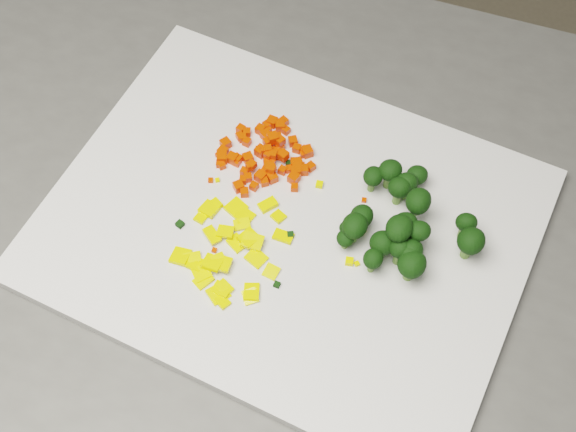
% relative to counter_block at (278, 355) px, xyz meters
% --- Properties ---
extents(counter_block, '(0.93, 0.69, 0.90)m').
position_rel_counter_block_xyz_m(counter_block, '(0.00, 0.00, 0.00)').
color(counter_block, '#494947').
rests_on(counter_block, ground).
extents(cutting_board, '(0.51, 0.43, 0.01)m').
position_rel_counter_block_xyz_m(cutting_board, '(0.02, -0.04, 0.46)').
color(cutting_board, silver).
rests_on(cutting_board, counter_block).
extents(carrot_pile, '(0.10, 0.10, 0.03)m').
position_rel_counter_block_xyz_m(carrot_pile, '(-0.01, 0.03, 0.48)').
color(carrot_pile, red).
rests_on(carrot_pile, cutting_board).
extents(pepper_pile, '(0.12, 0.12, 0.02)m').
position_rel_counter_block_xyz_m(pepper_pile, '(-0.02, -0.08, 0.47)').
color(pepper_pile, yellow).
rests_on(pepper_pile, cutting_board).
extents(broccoli_pile, '(0.12, 0.12, 0.06)m').
position_rel_counter_block_xyz_m(broccoli_pile, '(0.13, -0.02, 0.49)').
color(broccoli_pile, black).
rests_on(broccoli_pile, cutting_board).
extents(carrot_cube_0, '(0.01, 0.01, 0.01)m').
position_rel_counter_block_xyz_m(carrot_cube_0, '(-0.06, 0.02, 0.47)').
color(carrot_cube_0, red).
rests_on(carrot_cube_0, carrot_pile).
extents(carrot_cube_1, '(0.01, 0.01, 0.01)m').
position_rel_counter_block_xyz_m(carrot_cube_1, '(-0.03, 0.02, 0.47)').
color(carrot_cube_1, red).
rests_on(carrot_cube_1, carrot_pile).
extents(carrot_cube_2, '(0.01, 0.01, 0.01)m').
position_rel_counter_block_xyz_m(carrot_cube_2, '(0.02, 0.05, 0.47)').
color(carrot_cube_2, red).
rests_on(carrot_cube_2, carrot_pile).
extents(carrot_cube_3, '(0.01, 0.01, 0.01)m').
position_rel_counter_block_xyz_m(carrot_cube_3, '(-0.00, 0.06, 0.47)').
color(carrot_cube_3, red).
rests_on(carrot_cube_3, carrot_pile).
extents(carrot_cube_4, '(0.01, 0.01, 0.01)m').
position_rel_counter_block_xyz_m(carrot_cube_4, '(-0.04, 0.02, 0.47)').
color(carrot_cube_4, red).
rests_on(carrot_cube_4, carrot_pile).
extents(carrot_cube_5, '(0.01, 0.01, 0.01)m').
position_rel_counter_block_xyz_m(carrot_cube_5, '(-0.06, 0.03, 0.47)').
color(carrot_cube_5, red).
rests_on(carrot_cube_5, carrot_pile).
extents(carrot_cube_6, '(0.01, 0.01, 0.01)m').
position_rel_counter_block_xyz_m(carrot_cube_6, '(-0.00, 0.01, 0.47)').
color(carrot_cube_6, red).
rests_on(carrot_cube_6, carrot_pile).
extents(carrot_cube_7, '(0.01, 0.01, 0.01)m').
position_rel_counter_block_xyz_m(carrot_cube_7, '(-0.01, 0.00, 0.47)').
color(carrot_cube_7, red).
rests_on(carrot_cube_7, carrot_pile).
extents(carrot_cube_8, '(0.01, 0.01, 0.01)m').
position_rel_counter_block_xyz_m(carrot_cube_8, '(-0.05, 0.02, 0.47)').
color(carrot_cube_8, red).
rests_on(carrot_cube_8, carrot_pile).
extents(carrot_cube_9, '(0.01, 0.01, 0.01)m').
position_rel_counter_block_xyz_m(carrot_cube_9, '(0.02, 0.01, 0.47)').
color(carrot_cube_9, red).
rests_on(carrot_cube_9, carrot_pile).
extents(carrot_cube_10, '(0.01, 0.01, 0.01)m').
position_rel_counter_block_xyz_m(carrot_cube_10, '(-0.04, 0.04, 0.47)').
color(carrot_cube_10, red).
rests_on(carrot_cube_10, carrot_pile).
extents(carrot_cube_11, '(0.01, 0.01, 0.01)m').
position_rel_counter_block_xyz_m(carrot_cube_11, '(-0.01, 0.03, 0.47)').
color(carrot_cube_11, red).
rests_on(carrot_cube_11, carrot_pile).
extents(carrot_cube_12, '(0.01, 0.01, 0.01)m').
position_rel_counter_block_xyz_m(carrot_cube_12, '(-0.03, 0.01, 0.47)').
color(carrot_cube_12, red).
rests_on(carrot_cube_12, carrot_pile).
extents(carrot_cube_13, '(0.01, 0.01, 0.01)m').
position_rel_counter_block_xyz_m(carrot_cube_13, '(-0.02, -0.01, 0.47)').
color(carrot_cube_13, red).
rests_on(carrot_cube_13, carrot_pile).
extents(carrot_cube_14, '(0.01, 0.01, 0.01)m').
position_rel_counter_block_xyz_m(carrot_cube_14, '(-0.01, 0.07, 0.47)').
color(carrot_cube_14, red).
rests_on(carrot_cube_14, carrot_pile).
extents(carrot_cube_15, '(0.01, 0.01, 0.01)m').
position_rel_counter_block_xyz_m(carrot_cube_15, '(0.02, 0.04, 0.47)').
color(carrot_cube_15, red).
rests_on(carrot_cube_15, carrot_pile).
extents(carrot_cube_16, '(0.01, 0.01, 0.01)m').
position_rel_counter_block_xyz_m(carrot_cube_16, '(-0.01, 0.03, 0.47)').
color(carrot_cube_16, red).
rests_on(carrot_cube_16, carrot_pile).
extents(carrot_cube_17, '(0.01, 0.01, 0.01)m').
position_rel_counter_block_xyz_m(carrot_cube_17, '(0.02, 0.02, 0.47)').
color(carrot_cube_17, red).
rests_on(carrot_cube_17, carrot_pile).
extents(carrot_cube_18, '(0.01, 0.01, 0.01)m').
position_rel_counter_block_xyz_m(carrot_cube_18, '(-0.02, -0.02, 0.47)').
color(carrot_cube_18, red).
rests_on(carrot_cube_18, carrot_pile).
extents(carrot_cube_19, '(0.01, 0.01, 0.01)m').
position_rel_counter_block_xyz_m(carrot_cube_19, '(-0.01, 0.03, 0.47)').
color(carrot_cube_19, red).
rests_on(carrot_cube_19, carrot_pile).
extents(carrot_cube_20, '(0.01, 0.01, 0.01)m').
position_rel_counter_block_xyz_m(carrot_cube_20, '(-0.00, 0.04, 0.47)').
color(carrot_cube_20, red).
rests_on(carrot_cube_20, carrot_pile).
extents(carrot_cube_21, '(0.01, 0.01, 0.01)m').
position_rel_counter_block_xyz_m(carrot_cube_21, '(-0.01, 0.01, 0.47)').
color(carrot_cube_21, red).
rests_on(carrot_cube_21, carrot_pile).
extents(carrot_cube_22, '(0.01, 0.01, 0.01)m').
position_rel_counter_block_xyz_m(carrot_cube_22, '(-0.02, 0.04, 0.47)').
color(carrot_cube_22, red).
rests_on(carrot_cube_22, carrot_pile).
extents(carrot_cube_23, '(0.01, 0.01, 0.01)m').
position_rel_counter_block_xyz_m(carrot_cube_23, '(-0.01, 0.04, 0.48)').
color(carrot_cube_23, red).
rests_on(carrot_cube_23, carrot_pile).
extents(carrot_cube_24, '(0.01, 0.01, 0.01)m').
position_rel_counter_block_xyz_m(carrot_cube_24, '(0.02, 0.02, 0.47)').
color(carrot_cube_24, red).
rests_on(carrot_cube_24, carrot_pile).
extents(carrot_cube_25, '(0.01, 0.01, 0.01)m').
position_rel_counter_block_xyz_m(carrot_cube_25, '(0.02, 0.02, 0.47)').
color(carrot_cube_25, red).
rests_on(carrot_cube_25, carrot_pile).
extents(carrot_cube_26, '(0.01, 0.01, 0.01)m').
position_rel_counter_block_xyz_m(carrot_cube_26, '(-0.00, 0.00, 0.47)').
color(carrot_cube_26, red).
rests_on(carrot_cube_26, carrot_pile).
extents(carrot_cube_27, '(0.01, 0.01, 0.01)m').
position_rel_counter_block_xyz_m(carrot_cube_27, '(-0.06, 0.01, 0.47)').
color(carrot_cube_27, red).
rests_on(carrot_cube_27, carrot_pile).
extents(carrot_cube_28, '(0.01, 0.01, 0.01)m').
position_rel_counter_block_xyz_m(carrot_cube_28, '(0.01, 0.02, 0.47)').
color(carrot_cube_28, red).
rests_on(carrot_cube_28, carrot_pile).
extents(carrot_cube_29, '(0.01, 0.01, 0.01)m').
position_rel_counter_block_xyz_m(carrot_cube_29, '(0.03, 0.02, 0.47)').
color(carrot_cube_29, red).
rests_on(carrot_cube_29, carrot_pile).
extents(carrot_cube_30, '(0.01, 0.01, 0.01)m').
position_rel_counter_block_xyz_m(carrot_cube_30, '(-0.02, 0.07, 0.47)').
color(carrot_cube_30, red).
rests_on(carrot_cube_30, carrot_pile).
extents(carrot_cube_31, '(0.01, 0.01, 0.01)m').
position_rel_counter_block_xyz_m(carrot_cube_31, '(-0.02, 0.03, 0.47)').
color(carrot_cube_31, red).
rests_on(carrot_cube_31, carrot_pile).
extents(carrot_cube_32, '(0.01, 0.01, 0.01)m').
position_rel_counter_block_xyz_m(carrot_cube_32, '(0.03, 0.03, 0.47)').
color(carrot_cube_32, red).
rests_on(carrot_cube_32, carrot_pile).
extents(carrot_cube_33, '(0.01, 0.01, 0.01)m').
position_rel_counter_block_xyz_m(carrot_cube_33, '(-0.04, 0.05, 0.47)').
color(carrot_cube_33, red).
rests_on(carrot_cube_33, carrot_pile).
extents(carrot_cube_34, '(0.01, 0.01, 0.01)m').
position_rel_counter_block_xyz_m(carrot_cube_34, '(-0.03, -0.00, 0.47)').
color(carrot_cube_34, red).
rests_on(carrot_cube_34, carrot_pile).
extents(carrot_cube_35, '(0.01, 0.01, 0.01)m').
position_rel_counter_block_xyz_m(carrot_cube_35, '(0.02, 0.02, 0.47)').
color(carrot_cube_35, red).
rests_on(carrot_cube_35, carrot_pile).
extents(carrot_cube_36, '(0.01, 0.01, 0.01)m').
position_rel_counter_block_xyz_m(carrot_cube_36, '(-0.04, 0.04, 0.47)').
color(carrot_cube_36, red).
rests_on(carrot_cube_36, carrot_pile).
extents(carrot_cube_37, '(0.01, 0.01, 0.01)m').
position_rel_counter_block_xyz_m(carrot_cube_37, '(-0.03, -0.00, 0.47)').
color(carrot_cube_37, red).
rests_on(carrot_cube_37, carrot_pile).
extents(carrot_cube_38, '(0.01, 0.01, 0.01)m').
position_rel_counter_block_xyz_m(carrot_cube_38, '(-0.01, -0.00, 0.47)').
color(carrot_cube_38, red).
rests_on(carrot_cube_38, carrot_pile).
extents(carrot_cube_39, '(0.01, 0.01, 0.01)m').
position_rel_counter_block_xyz_m(carrot_cube_39, '(-0.00, 0.04, 0.47)').
color(carrot_cube_39, red).
rests_on(carrot_cube_39, carrot_pile).
extents(carrot_cube_40, '(0.01, 0.01, 0.01)m').
position_rel_counter_block_xyz_m(carrot_cube_40, '(-0.01, 0.05, 0.47)').
color(carrot_cube_40, red).
rests_on(carrot_cube_40, carrot_pile).
extents(carrot_cube_41, '(0.01, 0.01, 0.01)m').
position_rel_counter_block_xyz_m(carrot_cube_41, '(-0.03, 0.06, 0.47)').
color(carrot_cube_41, red).
rests_on(carrot_cube_41, carrot_pile).
extents(carrot_cube_42, '(0.01, 0.01, 0.01)m').
position_rel_counter_block_xyz_m(carrot_cube_42, '(0.02, -0.00, 0.47)').
color(carrot_cube_42, red).
rests_on(carrot_cube_42, carrot_pile).
extents(carrot_cube_43, '(0.01, 0.01, 0.01)m').
position_rel_counter_block_xyz_m(carrot_cube_43, '(-0.01, 0.03, 0.47)').
color(carrot_cube_43, red).
rests_on(carrot_cube_43, carrot_pile).
extents(carrot_cube_44, '(0.01, 0.01, 0.01)m').
position_rel_counter_block_xyz_m(carrot_cube_44, '(0.02, 0.04, 0.47)').
color(carrot_cube_44, red).
rests_on(carrot_cube_44, carrot_pile).
extents(carrot_cube_45, '(0.01, 0.01, 0.01)m').
position_rel_counter_block_xyz_m(carrot_cube_45, '(0.02, 0.05, 0.47)').
color(carrot_cube_45, red).
rests_on(carrot_cube_45, carrot_pile).
extents(carrot_cube_46, '(0.01, 0.01, 0.01)m').
position_rel_counter_block_xyz_m(carrot_cube_46, '(-0.06, 0.02, 0.47)').
color(carrot_cube_46, red).
rests_on(carrot_cube_46, carrot_pile).
extents(carrot_cube_47, '(0.01, 0.01, 0.01)m').
position_rel_counter_block_xyz_m(carrot_cube_47, '(-0.03, -0.01, 0.47)').
color(carrot_cube_47, red).
rests_on(carrot_cube_47, carrot_pile).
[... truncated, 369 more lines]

